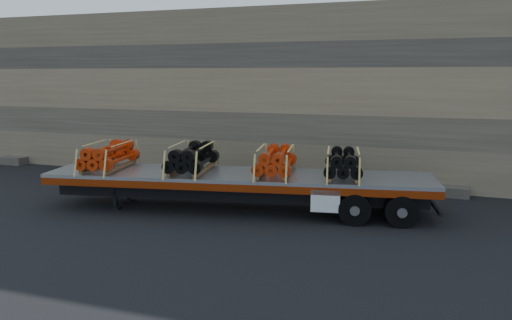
{
  "coord_description": "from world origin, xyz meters",
  "views": [
    {
      "loc": [
        6.06,
        -14.17,
        4.37
      ],
      "look_at": [
        0.7,
        1.32,
        1.53
      ],
      "focal_mm": 35.0,
      "sensor_mm": 36.0,
      "label": 1
    }
  ],
  "objects_px": {
    "bundle_rear": "(343,164)",
    "bundle_midfront": "(192,159)",
    "trailer": "(238,192)",
    "bundle_front": "(109,157)",
    "bundle_midrear": "(275,162)"
  },
  "relations": [
    {
      "from": "bundle_front",
      "to": "bundle_midrear",
      "type": "height_order",
      "value": "bundle_front"
    },
    {
      "from": "bundle_rear",
      "to": "bundle_midfront",
      "type": "bearing_deg",
      "value": 180.0
    },
    {
      "from": "trailer",
      "to": "bundle_midrear",
      "type": "relative_size",
      "value": 5.33
    },
    {
      "from": "bundle_front",
      "to": "bundle_rear",
      "type": "bearing_deg",
      "value": 0.0
    },
    {
      "from": "trailer",
      "to": "bundle_front",
      "type": "relative_size",
      "value": 5.19
    },
    {
      "from": "bundle_front",
      "to": "trailer",
      "type": "bearing_deg",
      "value": 0.0
    },
    {
      "from": "trailer",
      "to": "bundle_rear",
      "type": "distance_m",
      "value": 3.47
    },
    {
      "from": "bundle_rear",
      "to": "trailer",
      "type": "bearing_deg",
      "value": 180.0
    },
    {
      "from": "trailer",
      "to": "bundle_midrear",
      "type": "xyz_separation_m",
      "value": [
        1.21,
        0.21,
        1.02
      ]
    },
    {
      "from": "trailer",
      "to": "bundle_rear",
      "type": "relative_size",
      "value": 5.54
    },
    {
      "from": "bundle_front",
      "to": "bundle_rear",
      "type": "height_order",
      "value": "bundle_front"
    },
    {
      "from": "bundle_midfront",
      "to": "bundle_rear",
      "type": "height_order",
      "value": "bundle_midfront"
    },
    {
      "from": "bundle_midfront",
      "to": "bundle_midrear",
      "type": "height_order",
      "value": "bundle_midfront"
    },
    {
      "from": "bundle_midfront",
      "to": "bundle_front",
      "type": "bearing_deg",
      "value": 180.0
    },
    {
      "from": "bundle_midfront",
      "to": "bundle_rear",
      "type": "relative_size",
      "value": 1.09
    }
  ]
}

